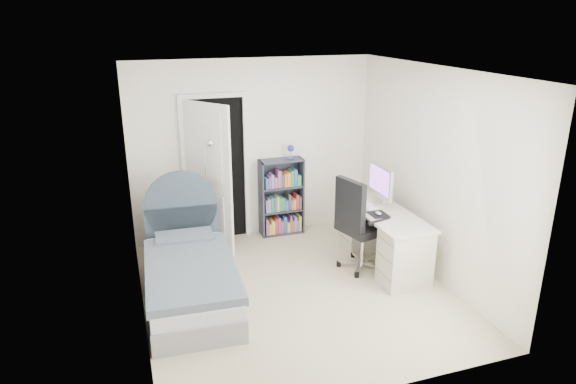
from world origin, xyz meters
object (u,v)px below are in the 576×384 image
object	(u,v)px
bed	(190,274)
floor_lamp	(210,208)
bookcase	(282,200)
desk	(383,236)
nightstand	(176,226)
office_chair	(358,220)

from	to	relation	value
bed	floor_lamp	size ratio (longest dim) A/B	1.30
floor_lamp	bookcase	xyz separation A→B (m)	(1.10, 0.35, -0.13)
bed	bookcase	size ratio (longest dim) A/B	1.54
desk	nightstand	bearing A→B (deg)	153.68
bed	nightstand	size ratio (longest dim) A/B	3.47
floor_lamp	bed	bearing A→B (deg)	-112.43
nightstand	desk	xyz separation A→B (m)	(2.43, -1.20, 0.02)
bookcase	desk	world-z (taller)	bookcase
nightstand	floor_lamp	size ratio (longest dim) A/B	0.38
bookcase	office_chair	distance (m)	1.49
bed	desk	distance (m)	2.43
bed	floor_lamp	xyz separation A→B (m)	(0.43, 1.05, 0.36)
bookcase	office_chair	bearing A→B (deg)	-68.83
office_chair	bed	bearing A→B (deg)	-179.80
nightstand	office_chair	world-z (taller)	office_chair
floor_lamp	desk	bearing A→B (deg)	-27.58
nightstand	office_chair	bearing A→B (deg)	-30.03
bookcase	desk	xyz separation A→B (m)	(0.89, -1.39, -0.11)
bookcase	bed	bearing A→B (deg)	-137.75
floor_lamp	bookcase	world-z (taller)	floor_lamp
desk	office_chair	xyz separation A→B (m)	(-0.36, 0.00, 0.26)
office_chair	bookcase	bearing A→B (deg)	111.17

